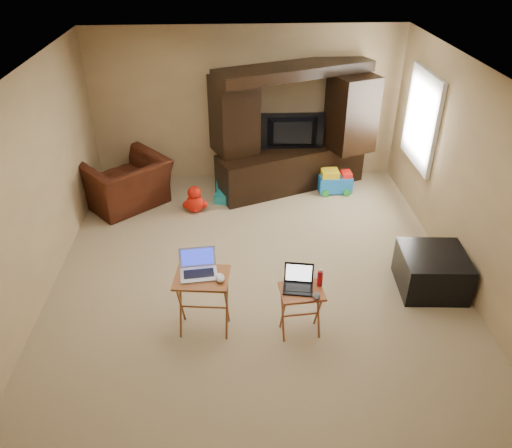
{
  "coord_description": "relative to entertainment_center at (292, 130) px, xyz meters",
  "views": [
    {
      "loc": [
        -0.27,
        -5.15,
        3.85
      ],
      "look_at": [
        0.0,
        -0.2,
        0.8
      ],
      "focal_mm": 35.0,
      "sensor_mm": 36.0,
      "label": 1
    }
  ],
  "objects": [
    {
      "name": "wall_right",
      "position": [
        1.79,
        -2.27,
        0.25
      ],
      "size": [
        0.0,
        5.5,
        5.5
      ],
      "primitive_type": "plane",
      "rotation": [
        1.57,
        0.0,
        -1.57
      ],
      "color": "tan",
      "rests_on": "ground"
    },
    {
      "name": "plush_toy",
      "position": [
        -1.55,
        -0.75,
        -0.79
      ],
      "size": [
        0.39,
        0.32,
        0.43
      ],
      "primitive_type": null,
      "color": "red",
      "rests_on": "floor"
    },
    {
      "name": "window_frame",
      "position": [
        1.75,
        -0.72,
        0.4
      ],
      "size": [
        0.06,
        1.14,
        1.34
      ],
      "primitive_type": "cube",
      "color": "white",
      "rests_on": "ground"
    },
    {
      "name": "push_toy",
      "position": [
        0.7,
        -0.24,
        -0.8
      ],
      "size": [
        0.55,
        0.4,
        0.41
      ],
      "primitive_type": null,
      "rotation": [
        0.0,
        0.0,
        0.02
      ],
      "color": "blue",
      "rests_on": "floor"
    },
    {
      "name": "wall_front",
      "position": [
        -0.71,
        -5.02,
        0.25
      ],
      "size": [
        5.0,
        0.0,
        5.0
      ],
      "primitive_type": "plane",
      "rotation": [
        -1.57,
        0.0,
        0.0
      ],
      "color": "tan",
      "rests_on": "ground"
    },
    {
      "name": "entertainment_center",
      "position": [
        0.0,
        0.0,
        0.0
      ],
      "size": [
        2.5,
        1.48,
        2.01
      ],
      "primitive_type": "cube",
      "rotation": [
        0.0,
        0.0,
        0.38
      ],
      "color": "black",
      "rests_on": "floor"
    },
    {
      "name": "ottoman",
      "position": [
        1.38,
        -2.76,
        -0.76
      ],
      "size": [
        0.8,
        0.8,
        0.48
      ],
      "primitive_type": "cube",
      "rotation": [
        0.0,
        0.0,
        -0.07
      ],
      "color": "black",
      "rests_on": "floor"
    },
    {
      "name": "television",
      "position": [
        0.0,
        -0.04,
        -0.04
      ],
      "size": [
        1.02,
        0.13,
        0.59
      ],
      "primitive_type": "imported",
      "rotation": [
        0.0,
        0.0,
        3.14
      ],
      "color": "black",
      "rests_on": "entertainment_center"
    },
    {
      "name": "window_pane",
      "position": [
        1.77,
        -0.72,
        0.4
      ],
      "size": [
        0.0,
        1.2,
        1.2
      ],
      "primitive_type": "plane",
      "rotation": [
        1.57,
        0.0,
        -1.57
      ],
      "color": "white",
      "rests_on": "ground"
    },
    {
      "name": "mouse_right",
      "position": [
        -0.16,
        -3.57,
        -0.4
      ],
      "size": [
        0.09,
        0.13,
        0.05
      ],
      "primitive_type": "ellipsoid",
      "rotation": [
        0.0,
        0.0,
        -0.13
      ],
      "color": "#3C3B40",
      "rests_on": "tray_table_right"
    },
    {
      "name": "tray_table_left",
      "position": [
        -1.31,
        -3.34,
        -0.64
      ],
      "size": [
        0.6,
        0.5,
        0.72
      ],
      "primitive_type": "cube",
      "rotation": [
        0.0,
        0.0,
        -0.11
      ],
      "color": "#A55E27",
      "rests_on": "floor"
    },
    {
      "name": "wall_back",
      "position": [
        -0.71,
        0.48,
        0.25
      ],
      "size": [
        5.0,
        0.0,
        5.0
      ],
      "primitive_type": "plane",
      "rotation": [
        1.57,
        0.0,
        0.0
      ],
      "color": "tan",
      "rests_on": "ground"
    },
    {
      "name": "floor",
      "position": [
        -0.71,
        -2.27,
        -1.0
      ],
      "size": [
        5.5,
        5.5,
        0.0
      ],
      "primitive_type": "plane",
      "color": "#C3B387",
      "rests_on": "ground"
    },
    {
      "name": "laptop_left",
      "position": [
        -1.34,
        -3.31,
        -0.16
      ],
      "size": [
        0.41,
        0.34,
        0.24
      ],
      "primitive_type": "cube",
      "rotation": [
        0.0,
        0.0,
        0.11
      ],
      "color": "silver",
      "rests_on": "tray_table_left"
    },
    {
      "name": "water_bottle",
      "position": [
        -0.09,
        -3.37,
        -0.34
      ],
      "size": [
        0.06,
        0.06,
        0.18
      ],
      "primitive_type": "cylinder",
      "color": "#B50B16",
      "rests_on": "tray_table_right"
    },
    {
      "name": "recliner",
      "position": [
        -2.6,
        -0.48,
        -0.63
      ],
      "size": [
        1.54,
        1.52,
        0.75
      ],
      "primitive_type": "imported",
      "rotation": [
        0.0,
        0.0,
        3.85
      ],
      "color": "#4D1C10",
      "rests_on": "floor"
    },
    {
      "name": "tray_table_right",
      "position": [
        -0.29,
        -3.45,
        -0.71
      ],
      "size": [
        0.48,
        0.4,
        0.58
      ],
      "primitive_type": "cube",
      "rotation": [
        0.0,
        0.0,
        0.09
      ],
      "color": "#A95128",
      "rests_on": "floor"
    },
    {
      "name": "mouse_left",
      "position": [
        -1.12,
        -3.41,
        -0.25
      ],
      "size": [
        0.11,
        0.16,
        0.06
      ],
      "primitive_type": "ellipsoid",
      "rotation": [
        0.0,
        0.0,
        0.14
      ],
      "color": "silver",
      "rests_on": "tray_table_left"
    },
    {
      "name": "wall_left",
      "position": [
        -3.21,
        -2.27,
        0.25
      ],
      "size": [
        0.0,
        5.5,
        5.5
      ],
      "primitive_type": "plane",
      "rotation": [
        1.57,
        0.0,
        1.57
      ],
      "color": "tan",
      "rests_on": "ground"
    },
    {
      "name": "ceiling",
      "position": [
        -0.71,
        -2.27,
        1.5
      ],
      "size": [
        5.5,
        5.5,
        0.0
      ],
      "primitive_type": "plane",
      "rotation": [
        3.14,
        0.0,
        0.0
      ],
      "color": "silver",
      "rests_on": "ground"
    },
    {
      "name": "child_rocker",
      "position": [
        -1.01,
        -0.42,
        -0.72
      ],
      "size": [
        0.55,
        0.59,
        0.56
      ],
      "primitive_type": null,
      "rotation": [
        0.0,
        0.0,
        -0.33
      ],
      "color": "teal",
      "rests_on": "floor"
    },
    {
      "name": "laptop_right",
      "position": [
        -0.33,
        -3.43,
        -0.3
      ],
      "size": [
        0.34,
        0.3,
        0.24
      ],
      "primitive_type": "cube",
      "rotation": [
        0.0,
        0.0,
        -0.17
      ],
      "color": "black",
      "rests_on": "tray_table_right"
    }
  ]
}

